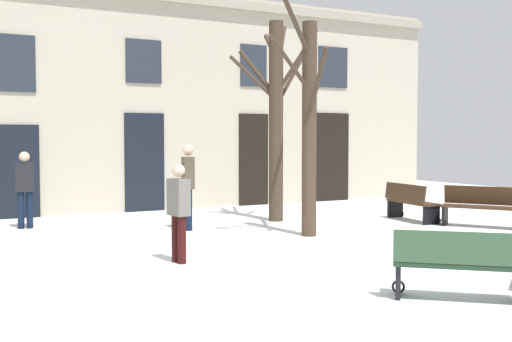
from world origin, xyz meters
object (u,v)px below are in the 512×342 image
Objects in this scene: tree_left_of_center at (309,121)px; bench_back_to_back_right at (461,265)px; bench_far_corner at (483,206)px; person_strolling at (179,209)px; tree_right_of_center at (276,113)px; bench_back_to_back_left at (410,202)px; person_crossing_plaza at (25,186)px; person_by_shop_door at (188,182)px.

tree_left_of_center is 3.16× the size of bench_back_to_back_right.
person_strolling is (-7.38, -0.57, 0.39)m from bench_far_corner.
tree_left_of_center is at bearing -104.21° from tree_right_of_center.
bench_back_to_back_left is 1.71m from bench_far_corner.
bench_far_corner is (3.49, -3.13, -2.09)m from tree_right_of_center.
person_by_shop_door is (3.05, -1.90, 0.11)m from person_crossing_plaza.
bench_far_corner is 1.01× the size of person_crossing_plaza.
bench_far_corner is 10.07m from person_crossing_plaza.
tree_right_of_center is 1.00× the size of tree_left_of_center.
person_crossing_plaza is at bearing 69.22° from person_by_shop_door.
tree_left_of_center is 3.06× the size of person_strolling.
tree_right_of_center reaches higher than bench_back_to_back_left.
bench_far_corner is at bearing -103.17° from person_by_shop_door.
bench_back_to_back_right is at bearing 118.52° from person_crossing_plaza.
bench_back_to_back_left is 1.06× the size of person_strolling.
bench_back_to_back_right is 0.97× the size of person_strolling.
tree_right_of_center reaches higher than bench_far_corner.
person_by_shop_door is at bearing 134.04° from tree_left_of_center.
bench_far_corner is (0.67, -1.57, 0.02)m from bench_back_to_back_left.
person_strolling is at bearing -18.85° from bench_back_to_back_right.
tree_right_of_center is at bearing 68.38° from bench_back_to_back_left.
person_crossing_plaza is at bearing -171.98° from person_strolling.
person_by_shop_door is at bearing -169.44° from tree_right_of_center.
tree_right_of_center reaches higher than person_crossing_plaza.
bench_back_to_back_left is at bearing 166.10° from person_crossing_plaza.
tree_right_of_center is 3.84m from bench_back_to_back_left.
person_strolling reaches higher than bench_back_to_back_right.
person_strolling is (-1.47, -3.25, -0.18)m from person_by_shop_door.
tree_right_of_center is 2.60× the size of person_by_shop_door.
bench_back_to_back_right is at bearing -103.20° from tree_right_of_center.
bench_back_to_back_left is at bearing -85.64° from bench_back_to_back_right.
tree_left_of_center is at bearing 110.38° from bench_back_to_back_left.
person_crossing_plaza is at bearing -25.61° from bench_back_to_back_right.
person_strolling is (-2.14, 3.81, 0.41)m from bench_back_to_back_right.
tree_right_of_center is 5.89m from person_crossing_plaza.
person_crossing_plaza is (-4.88, 3.79, -1.38)m from tree_left_of_center.
tree_left_of_center is at bearing 103.27° from person_strolling.
person_crossing_plaza is (-3.71, 8.96, 0.49)m from bench_back_to_back_right.
tree_left_of_center is 5.61m from bench_back_to_back_right.
tree_right_of_center is at bearing -61.31° from bench_back_to_back_right.
bench_far_corner is 6.84m from bench_back_to_back_right.
tree_left_of_center reaches higher than person_by_shop_door.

